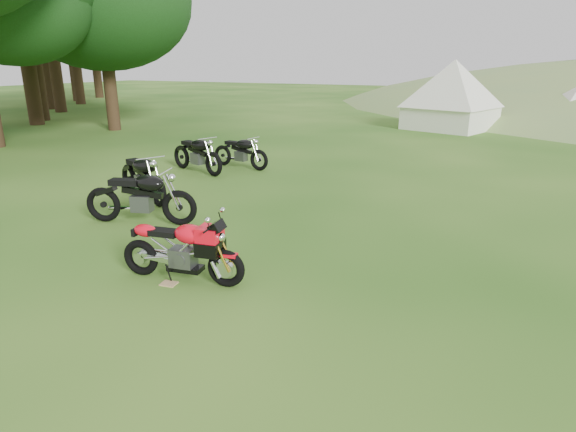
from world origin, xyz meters
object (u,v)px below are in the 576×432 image
at_px(plywood_board, 169,284).
at_px(vintage_moto_a, 142,175).
at_px(tent_left, 452,97).
at_px(vintage_moto_c, 197,153).
at_px(sport_motorcycle, 181,245).
at_px(vintage_moto_d, 240,151).
at_px(vintage_moto_b, 140,195).

height_order(plywood_board, vintage_moto_a, vintage_moto_a).
bearing_deg(plywood_board, tent_left, 87.25).
height_order(vintage_moto_c, tent_left, tent_left).
relative_size(sport_motorcycle, vintage_moto_d, 0.95).
distance_m(vintage_moto_a, vintage_moto_b, 1.78).
distance_m(plywood_board, vintage_moto_c, 7.34).
distance_m(vintage_moto_b, vintage_moto_d, 5.35).
distance_m(sport_motorcycle, plywood_board, 0.58).
xyz_separation_m(sport_motorcycle, vintage_moto_c, (-4.14, 5.91, 0.01)).
xyz_separation_m(vintage_moto_b, vintage_moto_c, (-1.80, 4.21, -0.01)).
distance_m(plywood_board, tent_left, 19.06).
bearing_deg(vintage_moto_b, vintage_moto_d, 82.57).
relative_size(plywood_board, tent_left, 0.07).
height_order(sport_motorcycle, vintage_moto_d, sport_motorcycle).
relative_size(vintage_moto_a, vintage_moto_c, 1.02).
distance_m(vintage_moto_d, tent_left, 12.56).
height_order(plywood_board, tent_left, tent_left).
xyz_separation_m(vintage_moto_c, vintage_moto_d, (0.79, 1.05, -0.05)).
bearing_deg(vintage_moto_b, plywood_board, -58.86).
bearing_deg(tent_left, vintage_moto_b, -82.69).
relative_size(vintage_moto_b, tent_left, 0.64).
bearing_deg(vintage_moto_a, tent_left, 98.49).
xyz_separation_m(vintage_moto_a, vintage_moto_c, (-0.62, 2.87, -0.01)).
distance_m(sport_motorcycle, vintage_moto_c, 7.22).
relative_size(plywood_board, vintage_moto_a, 0.10).
distance_m(sport_motorcycle, vintage_moto_d, 7.72).
bearing_deg(vintage_moto_a, vintage_moto_b, -24.76).
relative_size(plywood_board, vintage_moto_c, 0.11).
distance_m(plywood_board, vintage_moto_d, 7.87).
bearing_deg(vintage_moto_b, sport_motorcycle, -54.49).
bearing_deg(tent_left, plywood_board, -75.02).
relative_size(vintage_moto_a, vintage_moto_b, 0.99).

